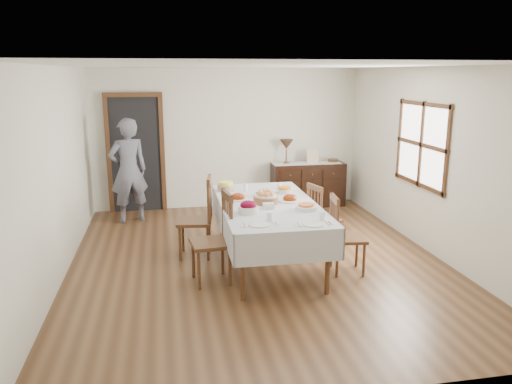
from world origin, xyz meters
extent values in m
plane|color=brown|center=(0.00, 0.00, 0.00)|extent=(6.00, 6.00, 0.00)
cube|color=white|center=(0.00, 0.00, 2.60)|extent=(5.00, 6.00, 0.02)
cube|color=white|center=(0.00, 3.00, 1.30)|extent=(5.00, 0.02, 2.60)
cube|color=white|center=(0.00, -3.00, 1.30)|extent=(5.00, 0.02, 2.60)
cube|color=white|center=(-2.50, 0.00, 1.30)|extent=(0.02, 6.00, 2.60)
cube|color=white|center=(2.50, 0.00, 1.30)|extent=(0.02, 6.00, 2.60)
cube|color=white|center=(2.49, 0.30, 1.50)|extent=(0.02, 1.30, 1.10)
cube|color=#502F1A|center=(2.48, 0.30, 1.50)|extent=(0.03, 1.46, 1.26)
cube|color=black|center=(-1.70, 2.96, 1.05)|extent=(0.90, 0.06, 2.10)
cube|color=#502F1A|center=(-1.70, 2.94, 1.05)|extent=(1.04, 0.08, 2.18)
cube|color=#BBBBBF|center=(0.12, -0.12, 0.82)|extent=(1.23, 2.43, 0.04)
cylinder|color=#502F1A|center=(-0.39, -1.16, 0.39)|extent=(0.06, 0.06, 0.78)
cylinder|color=#502F1A|center=(0.60, -1.17, 0.39)|extent=(0.06, 0.06, 0.78)
cylinder|color=#502F1A|center=(-0.36, 0.93, 0.39)|extent=(0.06, 0.06, 0.78)
cylinder|color=#502F1A|center=(0.62, 0.92, 0.39)|extent=(0.06, 0.06, 0.78)
cube|color=#BBBBBF|center=(-0.50, -0.11, 0.66)|extent=(0.05, 2.46, 0.37)
cube|color=#BBBBBF|center=(0.73, -0.13, 0.66)|extent=(0.05, 2.46, 0.37)
cube|color=#BBBBBF|center=(0.11, -1.34, 0.66)|extent=(1.25, 0.03, 0.37)
cube|color=#BBBBBF|center=(0.13, 1.10, 0.66)|extent=(1.25, 0.03, 0.37)
cube|color=#502F1A|center=(-0.69, -0.57, 0.50)|extent=(0.52, 0.52, 0.04)
cylinder|color=#502F1A|center=(-0.89, -0.41, 0.24)|extent=(0.04, 0.04, 0.48)
cylinder|color=#502F1A|center=(-0.85, -0.78, 0.24)|extent=(0.04, 0.04, 0.48)
cylinder|color=#502F1A|center=(-0.52, -0.36, 0.24)|extent=(0.04, 0.04, 0.48)
cylinder|color=#502F1A|center=(-0.48, -0.74, 0.24)|extent=(0.04, 0.04, 0.48)
cylinder|color=#502F1A|center=(-0.50, -0.35, 0.81)|extent=(0.04, 0.04, 0.62)
cylinder|color=#502F1A|center=(-0.45, -0.75, 0.81)|extent=(0.04, 0.04, 0.62)
cube|color=#502F1A|center=(-0.48, -0.55, 1.08)|extent=(0.09, 0.45, 0.09)
cylinder|color=#502F1A|center=(-0.49, -0.45, 0.79)|extent=(0.02, 0.02, 0.51)
cylinder|color=#502F1A|center=(-0.48, -0.55, 0.79)|extent=(0.02, 0.02, 0.51)
cylinder|color=#502F1A|center=(-0.46, -0.65, 0.79)|extent=(0.02, 0.02, 0.51)
cube|color=#502F1A|center=(-0.82, 0.37, 0.50)|extent=(0.53, 0.53, 0.04)
cylinder|color=#502F1A|center=(-0.98, 0.58, 0.24)|extent=(0.04, 0.04, 0.48)
cylinder|color=#502F1A|center=(-1.04, 0.21, 0.24)|extent=(0.04, 0.04, 0.48)
cylinder|color=#502F1A|center=(-0.60, 0.53, 0.24)|extent=(0.04, 0.04, 0.48)
cylinder|color=#502F1A|center=(-0.66, 0.15, 0.24)|extent=(0.04, 0.04, 0.48)
cylinder|color=#502F1A|center=(-0.58, 0.54, 0.82)|extent=(0.04, 0.04, 0.63)
cylinder|color=#502F1A|center=(-0.64, 0.14, 0.82)|extent=(0.04, 0.04, 0.63)
cube|color=#502F1A|center=(-0.61, 0.34, 1.09)|extent=(0.11, 0.45, 0.09)
cylinder|color=#502F1A|center=(-0.59, 0.44, 0.79)|extent=(0.02, 0.02, 0.51)
cylinder|color=#502F1A|center=(-0.61, 0.34, 0.79)|extent=(0.02, 0.02, 0.51)
cylinder|color=#502F1A|center=(-0.62, 0.24, 0.79)|extent=(0.02, 0.02, 0.51)
cube|color=#502F1A|center=(1.07, -0.58, 0.45)|extent=(0.47, 0.47, 0.04)
cylinder|color=#502F1A|center=(1.22, -0.77, 0.22)|extent=(0.04, 0.04, 0.43)
cylinder|color=#502F1A|center=(1.26, -0.43, 0.22)|extent=(0.04, 0.04, 0.43)
cylinder|color=#502F1A|center=(0.88, -0.72, 0.22)|extent=(0.04, 0.04, 0.43)
cylinder|color=#502F1A|center=(0.92, -0.39, 0.22)|extent=(0.04, 0.04, 0.43)
cylinder|color=#502F1A|center=(0.86, -0.73, 0.73)|extent=(0.04, 0.04, 0.56)
cylinder|color=#502F1A|center=(0.90, -0.37, 0.73)|extent=(0.04, 0.04, 0.56)
cube|color=#502F1A|center=(0.88, -0.55, 0.97)|extent=(0.09, 0.40, 0.08)
cylinder|color=#502F1A|center=(0.87, -0.64, 0.71)|extent=(0.02, 0.02, 0.46)
cylinder|color=#502F1A|center=(0.88, -0.55, 0.71)|extent=(0.02, 0.02, 0.46)
cylinder|color=#502F1A|center=(0.89, -0.46, 0.71)|extent=(0.02, 0.02, 0.46)
cube|color=#502F1A|center=(1.07, 0.36, 0.43)|extent=(0.49, 0.49, 0.04)
cylinder|color=#502F1A|center=(1.27, 0.25, 0.20)|extent=(0.03, 0.03, 0.41)
cylinder|color=#502F1A|center=(1.18, 0.56, 0.20)|extent=(0.03, 0.03, 0.41)
cylinder|color=#502F1A|center=(0.95, 0.16, 0.20)|extent=(0.03, 0.03, 0.41)
cylinder|color=#502F1A|center=(0.87, 0.47, 0.20)|extent=(0.03, 0.03, 0.41)
cylinder|color=#502F1A|center=(0.94, 0.15, 0.70)|extent=(0.04, 0.04, 0.53)
cylinder|color=#502F1A|center=(0.84, 0.48, 0.70)|extent=(0.04, 0.04, 0.53)
cube|color=#502F1A|center=(0.89, 0.31, 0.92)|extent=(0.14, 0.38, 0.08)
cylinder|color=#502F1A|center=(0.91, 0.23, 0.68)|extent=(0.02, 0.02, 0.44)
cylinder|color=#502F1A|center=(0.89, 0.31, 0.68)|extent=(0.02, 0.02, 0.44)
cylinder|color=#502F1A|center=(0.87, 0.39, 0.68)|extent=(0.02, 0.02, 0.44)
cube|color=black|center=(1.51, 2.72, 0.42)|extent=(1.39, 0.46, 0.83)
cube|color=black|center=(1.09, 2.48, 0.67)|extent=(0.39, 0.02, 0.17)
sphere|color=brown|center=(1.09, 2.46, 0.67)|extent=(0.03, 0.03, 0.03)
cube|color=black|center=(1.51, 2.48, 0.67)|extent=(0.39, 0.02, 0.17)
sphere|color=brown|center=(1.51, 2.46, 0.67)|extent=(0.03, 0.03, 0.03)
cube|color=black|center=(1.93, 2.48, 0.67)|extent=(0.39, 0.02, 0.17)
sphere|color=brown|center=(1.93, 2.46, 0.67)|extent=(0.03, 0.03, 0.03)
imported|color=slate|center=(-1.80, 2.25, 0.95)|extent=(0.69, 0.56, 1.91)
cylinder|color=brown|center=(0.09, -0.12, 0.89)|extent=(0.32, 0.32, 0.09)
cylinder|color=silver|center=(0.09, -0.12, 0.95)|extent=(0.29, 0.29, 0.02)
sphere|color=#D18849|center=(0.17, -0.12, 0.98)|extent=(0.08, 0.08, 0.08)
sphere|color=#D18849|center=(0.15, -0.06, 0.98)|extent=(0.08, 0.08, 0.08)
sphere|color=#D18849|center=(0.09, -0.04, 0.98)|extent=(0.08, 0.08, 0.08)
sphere|color=#D18849|center=(0.03, -0.06, 0.98)|extent=(0.08, 0.08, 0.08)
sphere|color=#D18849|center=(0.01, -0.12, 0.98)|extent=(0.08, 0.08, 0.08)
sphere|color=#D18849|center=(0.03, -0.17, 0.98)|extent=(0.08, 0.08, 0.08)
sphere|color=#D18849|center=(0.09, -0.20, 0.98)|extent=(0.08, 0.08, 0.08)
sphere|color=#D18849|center=(0.15, -0.17, 0.98)|extent=(0.08, 0.08, 0.08)
cylinder|color=black|center=(0.16, 0.26, 0.87)|extent=(0.26, 0.26, 0.05)
ellipsoid|color=pink|center=(0.23, 0.26, 0.92)|extent=(0.05, 0.05, 0.06)
ellipsoid|color=#7BB9FA|center=(0.21, 0.31, 0.92)|extent=(0.05, 0.05, 0.06)
ellipsoid|color=#9BD077|center=(0.16, 0.33, 0.92)|extent=(0.05, 0.05, 0.06)
ellipsoid|color=#FFB255|center=(0.10, 0.31, 0.92)|extent=(0.05, 0.05, 0.06)
ellipsoid|color=#B87DC4|center=(0.08, 0.26, 0.92)|extent=(0.05, 0.05, 0.06)
ellipsoid|color=#EEBE64|center=(0.10, 0.21, 0.92)|extent=(0.05, 0.05, 0.06)
ellipsoid|color=pink|center=(0.16, 0.19, 0.92)|extent=(0.05, 0.05, 0.06)
ellipsoid|color=#7BB9FA|center=(0.21, 0.21, 0.92)|extent=(0.05, 0.05, 0.06)
cylinder|color=silver|center=(-0.24, 0.13, 0.85)|extent=(0.27, 0.27, 0.02)
ellipsoid|color=maroon|center=(-0.24, 0.13, 0.88)|extent=(0.19, 0.16, 0.11)
cylinder|color=silver|center=(0.43, -0.05, 0.85)|extent=(0.34, 0.34, 0.01)
ellipsoid|color=maroon|center=(0.43, -0.05, 0.88)|extent=(0.19, 0.16, 0.11)
cylinder|color=silver|center=(-0.21, -0.53, 0.88)|extent=(0.25, 0.25, 0.08)
ellipsoid|color=#5F031F|center=(-0.21, -0.53, 0.95)|extent=(0.20, 0.17, 0.11)
cylinder|color=silver|center=(0.47, 0.41, 0.87)|extent=(0.21, 0.21, 0.06)
cylinder|color=orange|center=(0.47, 0.41, 0.92)|extent=(0.18, 0.18, 0.03)
cylinder|color=tan|center=(-0.33, 0.69, 0.89)|extent=(0.24, 0.24, 0.09)
cylinder|color=#FAFE44|center=(-0.33, 0.69, 0.96)|extent=(0.20, 0.20, 0.04)
cylinder|color=silver|center=(0.53, -0.51, 0.87)|extent=(0.27, 0.27, 0.05)
cylinder|color=#D1652C|center=(0.53, -0.51, 0.91)|extent=(0.20, 0.20, 0.02)
cube|color=silver|center=(0.07, -0.38, 0.88)|extent=(0.14, 0.09, 0.07)
cylinder|color=silver|center=(-0.18, -1.04, 0.85)|extent=(0.25, 0.25, 0.01)
cube|color=silver|center=(-0.35, -1.04, 0.85)|extent=(0.08, 0.12, 0.01)
cube|color=silver|center=(-0.35, -1.04, 0.85)|extent=(0.02, 0.16, 0.01)
cube|color=silver|center=(-0.02, -1.04, 0.85)|extent=(0.01, 0.18, 0.01)
cube|color=silver|center=(0.02, -1.04, 0.85)|extent=(0.02, 0.14, 0.01)
cylinder|color=white|center=(-0.03, -0.89, 0.89)|extent=(0.07, 0.07, 0.10)
cylinder|color=silver|center=(0.43, -1.14, 0.85)|extent=(0.25, 0.25, 0.01)
cube|color=silver|center=(0.26, -1.14, 0.85)|extent=(0.08, 0.12, 0.01)
cube|color=silver|center=(0.26, -1.14, 0.85)|extent=(0.02, 0.16, 0.01)
cube|color=silver|center=(0.59, -1.14, 0.85)|extent=(0.01, 0.18, 0.01)
cube|color=silver|center=(0.63, -1.14, 0.85)|extent=(0.02, 0.14, 0.01)
cylinder|color=white|center=(0.58, -0.99, 0.89)|extent=(0.07, 0.07, 0.10)
cylinder|color=white|center=(-0.06, 0.62, 0.90)|extent=(0.06, 0.06, 0.10)
cylinder|color=white|center=(0.46, 0.68, 0.89)|extent=(0.07, 0.07, 0.09)
cube|color=silver|center=(1.46, 2.71, 0.84)|extent=(1.30, 0.35, 0.01)
cylinder|color=brown|center=(1.08, 2.75, 0.85)|extent=(0.12, 0.12, 0.03)
cylinder|color=brown|center=(1.08, 2.75, 0.99)|extent=(0.02, 0.02, 0.25)
cone|color=#3F2C1F|center=(1.08, 2.75, 1.20)|extent=(0.26, 0.26, 0.18)
cube|color=beige|center=(1.57, 2.66, 0.97)|extent=(0.22, 0.08, 0.28)
cylinder|color=#502F1A|center=(2.01, 2.75, 0.86)|extent=(0.20, 0.20, 0.06)
camera|label=1|loc=(-1.20, -6.31, 2.51)|focal=35.00mm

